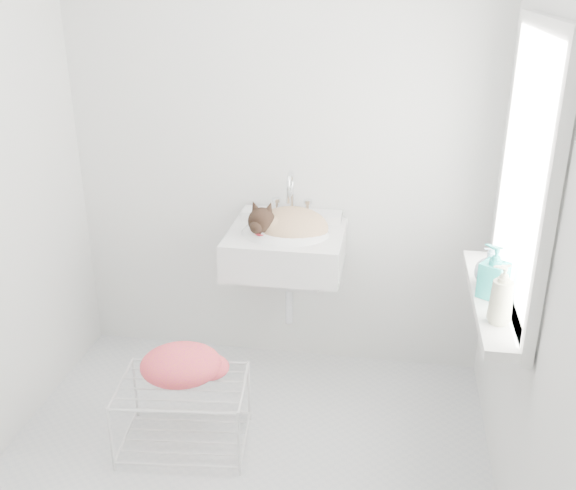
% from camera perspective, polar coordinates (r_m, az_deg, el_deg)
% --- Properties ---
extents(floor, '(2.20, 2.00, 0.02)m').
position_cam_1_polar(floor, '(3.07, -4.19, -18.87)').
color(floor, silver).
rests_on(floor, ground).
extents(back_wall, '(2.20, 0.02, 2.50)m').
position_cam_1_polar(back_wall, '(3.37, -0.84, 9.20)').
color(back_wall, white).
rests_on(back_wall, ground).
extents(right_wall, '(0.02, 2.00, 2.50)m').
position_cam_1_polar(right_wall, '(2.42, 21.18, 2.16)').
color(right_wall, white).
rests_on(right_wall, ground).
extents(window_glass, '(0.01, 0.80, 1.00)m').
position_cam_1_polar(window_glass, '(2.57, 20.37, 5.81)').
color(window_glass, white).
rests_on(window_glass, right_wall).
extents(window_frame, '(0.04, 0.90, 1.10)m').
position_cam_1_polar(window_frame, '(2.57, 20.04, 5.84)').
color(window_frame, white).
rests_on(window_frame, right_wall).
extents(windowsill, '(0.16, 0.88, 0.04)m').
position_cam_1_polar(windowsill, '(2.74, 17.37, -4.50)').
color(windowsill, white).
rests_on(windowsill, right_wall).
extents(sink, '(0.57, 0.50, 0.23)m').
position_cam_1_polar(sink, '(3.23, -0.18, 1.18)').
color(sink, white).
rests_on(sink, back_wall).
extents(faucet, '(0.21, 0.14, 0.21)m').
position_cam_1_polar(faucet, '(3.35, 0.33, 4.51)').
color(faucet, silver).
rests_on(faucet, sink).
extents(cat, '(0.43, 0.37, 0.25)m').
position_cam_1_polar(cat, '(3.20, 0.02, 1.70)').
color(cat, '#A48263').
rests_on(cat, sink).
extents(wire_rack, '(0.60, 0.45, 0.33)m').
position_cam_1_polar(wire_rack, '(3.14, -9.04, -14.55)').
color(wire_rack, silver).
rests_on(wire_rack, floor).
extents(towel, '(0.42, 0.34, 0.15)m').
position_cam_1_polar(towel, '(3.04, -9.24, -11.00)').
color(towel, orange).
rests_on(towel, wire_rack).
extents(bottle_a, '(0.09, 0.09, 0.19)m').
position_cam_1_polar(bottle_a, '(2.53, 17.81, -6.42)').
color(bottle_a, beige).
rests_on(bottle_a, windowsill).
extents(bottle_b, '(0.13, 0.13, 0.21)m').
position_cam_1_polar(bottle_b, '(2.72, 17.26, -4.30)').
color(bottle_b, teal).
rests_on(bottle_b, windowsill).
extents(bottle_c, '(0.13, 0.13, 0.16)m').
position_cam_1_polar(bottle_c, '(2.82, 16.99, -3.22)').
color(bottle_c, '#C9E4F9').
rests_on(bottle_c, windowsill).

